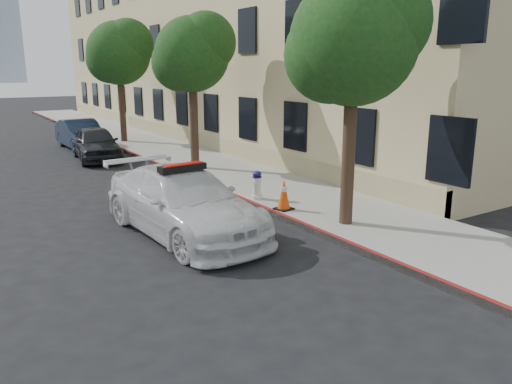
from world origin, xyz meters
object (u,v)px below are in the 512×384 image
Objects in this scene: fire_hydrant at (257,185)px; traffic_cone at (284,195)px; parked_car_far at (81,134)px; parked_car_mid at (96,143)px; police_car at (184,202)px.

fire_hydrant and traffic_cone have the same top height.
traffic_cone is (0.00, -1.27, 0.01)m from fire_hydrant.
parked_car_far is 5.21× the size of traffic_cone.
traffic_cone is at bearing -107.14° from fire_hydrant.
parked_car_far is (0.22, 3.29, -0.00)m from parked_car_mid.
police_car reaches higher than traffic_cone.
parked_car_far is (1.17, 13.83, -0.06)m from police_car.
police_car is 6.63× the size of fire_hydrant.
police_car is 2.79m from traffic_cone.
parked_car_far reaches higher than fire_hydrant.
police_car is 1.31× the size of parked_car_mid.
police_car is 3.05m from fire_hydrant.
fire_hydrant is 1.00× the size of traffic_cone.
fire_hydrant is at bearing -84.17° from parked_car_far.
traffic_cone is at bearing -73.54° from parked_car_mid.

